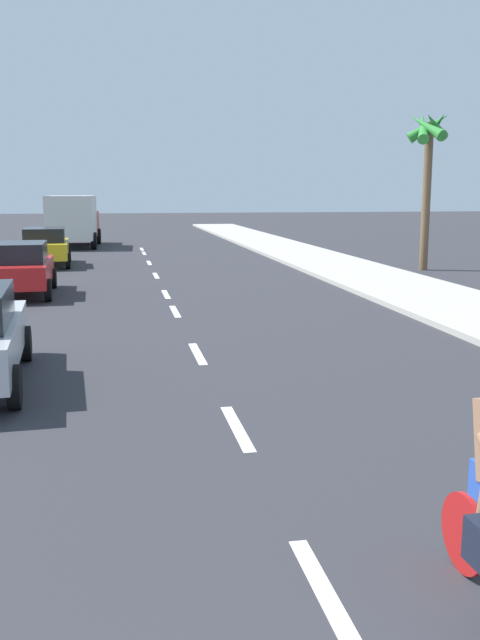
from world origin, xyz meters
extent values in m
plane|color=#2D2D33|center=(0.00, 20.00, 0.00)|extent=(160.00, 160.00, 0.00)
cube|color=#B2ADA3|center=(7.38, 22.00, 0.07)|extent=(3.60, 80.00, 0.14)
cube|color=white|center=(0.00, 3.79, 0.00)|extent=(0.16, 1.80, 0.01)
cube|color=white|center=(0.00, 7.75, 0.00)|extent=(0.16, 1.80, 0.01)
cube|color=white|center=(0.00, 12.04, 0.00)|extent=(0.16, 1.80, 0.01)
cube|color=white|center=(0.00, 16.86, 0.00)|extent=(0.16, 1.80, 0.01)
cube|color=white|center=(0.00, 19.94, 0.00)|extent=(0.16, 1.80, 0.01)
cube|color=white|center=(0.00, 24.73, 0.00)|extent=(0.16, 1.80, 0.01)
cube|color=white|center=(0.00, 29.44, 0.00)|extent=(0.16, 1.80, 0.01)
cube|color=white|center=(0.00, 34.24, 0.00)|extent=(0.16, 1.80, 0.01)
cube|color=white|center=(0.00, 36.80, 0.00)|extent=(0.16, 1.80, 0.01)
cylinder|color=red|center=(1.18, 3.98, 0.33)|extent=(0.06, 0.66, 0.66)
cylinder|color=black|center=(-3.13, 12.05, 0.32)|extent=(0.22, 0.65, 0.64)
cylinder|color=black|center=(-2.95, 9.10, 0.32)|extent=(0.22, 0.65, 0.64)
cube|color=red|center=(-4.22, 20.54, 0.69)|extent=(1.80, 4.08, 0.64)
cube|color=black|center=(-4.21, 20.34, 1.29)|extent=(1.55, 2.14, 0.56)
cylinder|color=black|center=(-3.40, 21.94, 0.32)|extent=(0.20, 0.64, 0.64)
cylinder|color=black|center=(-3.34, 19.19, 0.32)|extent=(0.20, 0.64, 0.64)
cube|color=gold|center=(-4.25, 29.02, 0.69)|extent=(2.00, 4.38, 0.64)
cube|color=black|center=(-4.24, 28.81, 1.29)|extent=(1.69, 2.31, 0.56)
cylinder|color=black|center=(-5.22, 30.44, 0.32)|extent=(0.21, 0.65, 0.64)
cylinder|color=black|center=(-3.42, 30.53, 0.32)|extent=(0.21, 0.65, 0.64)
cylinder|color=black|center=(-5.09, 27.52, 0.32)|extent=(0.21, 0.65, 0.64)
cylinder|color=black|center=(-3.28, 27.61, 0.32)|extent=(0.21, 0.65, 0.64)
cube|color=maroon|center=(-3.53, 41.25, 1.20)|extent=(2.49, 2.43, 1.40)
cube|color=silver|center=(-3.65, 38.27, 1.65)|extent=(2.57, 4.25, 2.30)
cylinder|color=black|center=(-4.73, 41.17, 0.45)|extent=(0.32, 0.91, 0.90)
cylinder|color=black|center=(-2.33, 41.08, 0.45)|extent=(0.32, 0.91, 0.90)
cylinder|color=black|center=(-4.89, 37.28, 0.45)|extent=(0.32, 0.91, 0.90)
cylinder|color=black|center=(-2.49, 37.18, 0.45)|extent=(0.32, 0.91, 0.90)
cylinder|color=brown|center=(10.41, 24.75, 2.80)|extent=(0.32, 0.32, 5.60)
cone|color=#2D8433|center=(10.66, 24.78, 5.45)|extent=(0.59, 1.46, 1.21)
cone|color=#2D8433|center=(10.48, 24.99, 5.45)|extent=(1.68, 0.89, 1.29)
cone|color=#2D8433|center=(10.19, 24.87, 5.45)|extent=(1.10, 1.71, 1.57)
cone|color=#2D8433|center=(10.20, 24.62, 5.45)|extent=(1.16, 1.80, 1.38)
cone|color=#2D8433|center=(10.53, 24.53, 5.45)|extent=(1.40, 1.05, 1.21)
camera|label=1|loc=(-1.52, -0.84, 3.03)|focal=39.33mm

